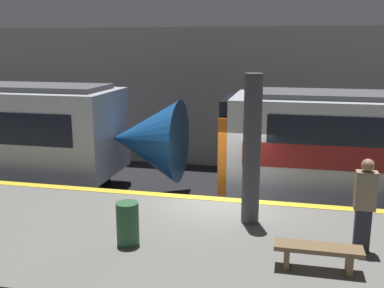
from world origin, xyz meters
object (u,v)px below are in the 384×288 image
(support_pillar_near, at_px, (252,150))
(person_waiting, at_px, (365,203))
(platform_bench, at_px, (318,252))
(trash_bin, at_px, (128,223))

(support_pillar_near, xyz_separation_m, person_waiting, (2.20, -0.98, -0.66))
(person_waiting, relative_size, platform_bench, 1.21)
(person_waiting, height_order, platform_bench, person_waiting)
(support_pillar_near, bearing_deg, platform_bench, -54.72)
(trash_bin, bearing_deg, person_waiting, 8.55)
(support_pillar_near, xyz_separation_m, trash_bin, (-2.23, -1.64, -1.20))
(platform_bench, bearing_deg, trash_bin, 175.68)
(support_pillar_near, height_order, platform_bench, support_pillar_near)
(support_pillar_near, relative_size, person_waiting, 1.80)
(person_waiting, bearing_deg, platform_bench, -131.98)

